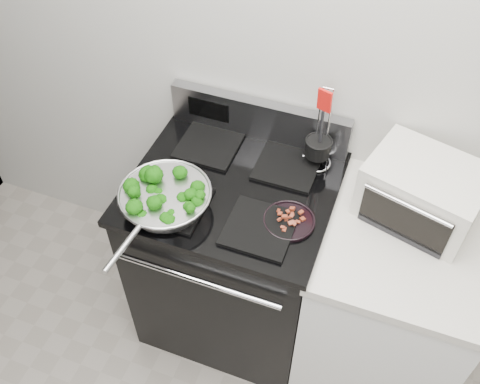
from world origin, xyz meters
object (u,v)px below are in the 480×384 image
at_px(bacon_plate, 289,219).
at_px(utensil_holder, 318,151).
at_px(skillet, 165,198).
at_px(toaster_oven, 422,192).
at_px(gas_range, 234,254).

xyz_separation_m(bacon_plate, utensil_holder, (0.01, 0.33, 0.05)).
bearing_deg(skillet, bacon_plate, 17.05).
distance_m(skillet, toaster_oven, 0.93).
xyz_separation_m(gas_range, utensil_holder, (0.27, 0.23, 0.53)).
xyz_separation_m(skillet, bacon_plate, (0.45, 0.10, -0.04)).
bearing_deg(utensil_holder, toaster_oven, 4.29).
height_order(bacon_plate, toaster_oven, toaster_oven).
xyz_separation_m(gas_range, toaster_oven, (0.68, 0.13, 0.55)).
xyz_separation_m(skillet, utensil_holder, (0.46, 0.43, 0.01)).
bearing_deg(utensil_holder, skillet, -120.03).
height_order(skillet, utensil_holder, utensil_holder).
distance_m(bacon_plate, toaster_oven, 0.49).
height_order(gas_range, utensil_holder, utensil_holder).
relative_size(gas_range, toaster_oven, 2.42).
relative_size(gas_range, skillet, 2.07).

